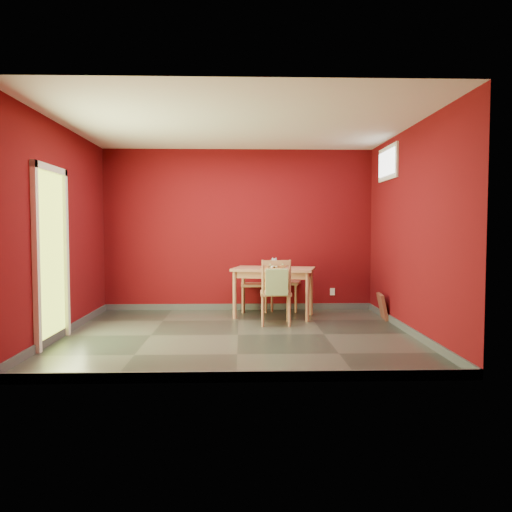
{
  "coord_description": "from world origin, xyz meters",
  "views": [
    {
      "loc": [
        0.05,
        -6.41,
        1.39
      ],
      "look_at": [
        0.25,
        0.45,
        1.0
      ],
      "focal_mm": 35.0,
      "sensor_mm": 36.0,
      "label": 1
    }
  ],
  "objects_px": {
    "chair_far_left": "(254,282)",
    "chair_far_right": "(286,280)",
    "picture_frame": "(382,306)",
    "tote_bag": "(277,282)",
    "chair_near": "(276,291)",
    "cat": "(274,262)",
    "dining_table": "(274,274)"
  },
  "relations": [
    {
      "from": "chair_near",
      "to": "dining_table",
      "type": "bearing_deg",
      "value": 89.07
    },
    {
      "from": "cat",
      "to": "chair_far_right",
      "type": "bearing_deg",
      "value": 71.02
    },
    {
      "from": "dining_table",
      "to": "chair_far_right",
      "type": "distance_m",
      "value": 0.73
    },
    {
      "from": "chair_far_left",
      "to": "chair_far_right",
      "type": "bearing_deg",
      "value": 6.33
    },
    {
      "from": "picture_frame",
      "to": "chair_far_left",
      "type": "bearing_deg",
      "value": 156.31
    },
    {
      "from": "tote_bag",
      "to": "cat",
      "type": "height_order",
      "value": "cat"
    },
    {
      "from": "chair_far_left",
      "to": "cat",
      "type": "bearing_deg",
      "value": -64.27
    },
    {
      "from": "chair_far_right",
      "to": "tote_bag",
      "type": "height_order",
      "value": "chair_far_right"
    },
    {
      "from": "dining_table",
      "to": "tote_bag",
      "type": "relative_size",
      "value": 3.16
    },
    {
      "from": "chair_near",
      "to": "chair_far_right",
      "type": "bearing_deg",
      "value": 78.24
    },
    {
      "from": "chair_far_right",
      "to": "tote_bag",
      "type": "distance_m",
      "value": 1.54
    },
    {
      "from": "dining_table",
      "to": "chair_far_right",
      "type": "relative_size",
      "value": 1.38
    },
    {
      "from": "dining_table",
      "to": "chair_far_right",
      "type": "height_order",
      "value": "chair_far_right"
    },
    {
      "from": "dining_table",
      "to": "cat",
      "type": "height_order",
      "value": "cat"
    },
    {
      "from": "chair_near",
      "to": "picture_frame",
      "type": "height_order",
      "value": "chair_near"
    },
    {
      "from": "chair_far_left",
      "to": "picture_frame",
      "type": "bearing_deg",
      "value": -23.69
    },
    {
      "from": "chair_far_right",
      "to": "cat",
      "type": "height_order",
      "value": "chair_far_right"
    },
    {
      "from": "dining_table",
      "to": "cat",
      "type": "xyz_separation_m",
      "value": [
        -0.0,
        0.0,
        0.19
      ]
    },
    {
      "from": "chair_near",
      "to": "picture_frame",
      "type": "bearing_deg",
      "value": 12.87
    },
    {
      "from": "chair_far_left",
      "to": "picture_frame",
      "type": "height_order",
      "value": "chair_far_left"
    },
    {
      "from": "chair_far_right",
      "to": "picture_frame",
      "type": "relative_size",
      "value": 2.48
    },
    {
      "from": "chair_far_left",
      "to": "chair_far_right",
      "type": "distance_m",
      "value": 0.55
    },
    {
      "from": "cat",
      "to": "picture_frame",
      "type": "distance_m",
      "value": 1.79
    },
    {
      "from": "chair_far_left",
      "to": "picture_frame",
      "type": "xyz_separation_m",
      "value": [
        1.93,
        -0.85,
        -0.28
      ]
    },
    {
      "from": "tote_bag",
      "to": "picture_frame",
      "type": "relative_size",
      "value": 1.08
    },
    {
      "from": "chair_far_right",
      "to": "chair_near",
      "type": "distance_m",
      "value": 1.31
    },
    {
      "from": "chair_far_left",
      "to": "chair_far_right",
      "type": "height_order",
      "value": "chair_far_right"
    },
    {
      "from": "tote_bag",
      "to": "cat",
      "type": "xyz_separation_m",
      "value": [
        0.01,
        0.85,
        0.22
      ]
    },
    {
      "from": "chair_near",
      "to": "cat",
      "type": "relative_size",
      "value": 2.61
    },
    {
      "from": "chair_near",
      "to": "picture_frame",
      "type": "xyz_separation_m",
      "value": [
        1.65,
        0.38,
        -0.29
      ]
    },
    {
      "from": "dining_table",
      "to": "tote_bag",
      "type": "distance_m",
      "value": 0.85
    },
    {
      "from": "cat",
      "to": "picture_frame",
      "type": "xyz_separation_m",
      "value": [
        1.64,
        -0.25,
        -0.66
      ]
    }
  ]
}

